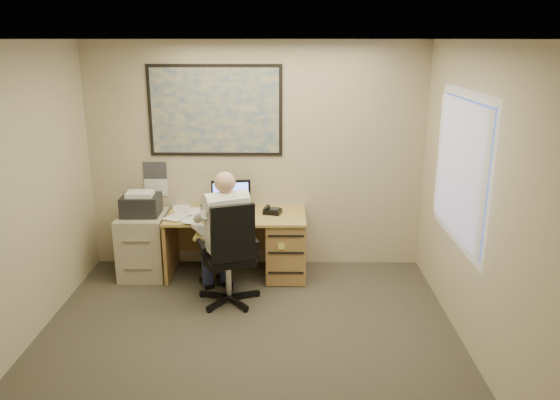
{
  "coord_description": "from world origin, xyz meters",
  "views": [
    {
      "loc": [
        0.35,
        -4.12,
        2.7
      ],
      "look_at": [
        0.3,
        1.3,
        1.1
      ],
      "focal_mm": 35.0,
      "sensor_mm": 36.0,
      "label": 1
    }
  ],
  "objects_px": {
    "filing_cabinet": "(144,239)",
    "office_chair": "(226,274)",
    "desk": "(265,239)",
    "person": "(228,238)"
  },
  "relations": [
    {
      "from": "filing_cabinet",
      "to": "office_chair",
      "type": "height_order",
      "value": "office_chair"
    },
    {
      "from": "desk",
      "to": "office_chair",
      "type": "distance_m",
      "value": 0.85
    },
    {
      "from": "filing_cabinet",
      "to": "desk",
      "type": "bearing_deg",
      "value": -0.67
    },
    {
      "from": "desk",
      "to": "person",
      "type": "distance_m",
      "value": 0.81
    },
    {
      "from": "person",
      "to": "office_chair",
      "type": "bearing_deg",
      "value": -128.39
    },
    {
      "from": "desk",
      "to": "office_chair",
      "type": "height_order",
      "value": "office_chair"
    },
    {
      "from": "filing_cabinet",
      "to": "person",
      "type": "relative_size",
      "value": 0.72
    },
    {
      "from": "office_chair",
      "to": "filing_cabinet",
      "type": "bearing_deg",
      "value": 125.02
    },
    {
      "from": "desk",
      "to": "person",
      "type": "height_order",
      "value": "person"
    },
    {
      "from": "desk",
      "to": "person",
      "type": "xyz_separation_m",
      "value": [
        -0.36,
        -0.67,
        0.27
      ]
    }
  ]
}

